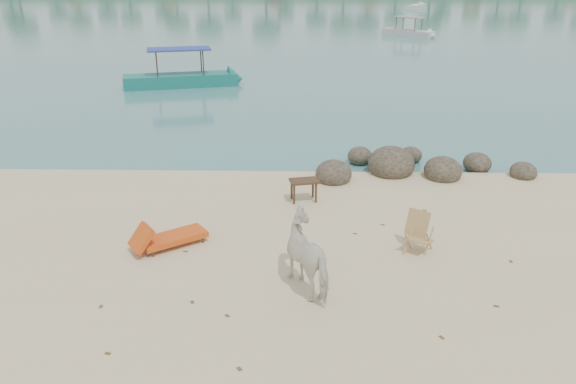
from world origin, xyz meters
name	(u,v)px	position (x,y,z in m)	size (l,w,h in m)	color
water	(302,1)	(0.00, 90.00, 0.00)	(400.00, 400.00, 0.00)	#3A7473
boulders	(406,167)	(2.93, 5.98, 0.19)	(6.28, 2.83, 1.01)	#312B20
cow	(312,256)	(0.10, -0.31, 0.68)	(0.73, 1.61, 1.36)	white
side_table	(304,192)	(-0.04, 3.81, 0.28)	(0.69, 0.45, 0.56)	black
lounge_chair	(173,235)	(-2.83, 1.31, 0.26)	(1.74, 0.61, 0.52)	#C66517
deck_chair	(419,235)	(2.34, 1.13, 0.41)	(0.52, 0.58, 0.82)	tan
boat_near	(179,55)	(-6.12, 18.56, 1.51)	(6.20, 1.39, 3.02)	#146961
boat_mid	(409,20)	(8.99, 40.13, 1.29)	(5.27, 1.19, 2.58)	#B8B8B4
boat_far	(417,6)	(15.84, 72.49, 0.31)	(5.42, 1.22, 0.63)	silver
dead_leaves	(314,283)	(0.15, -0.13, 0.00)	(7.89, 6.03, 0.00)	brown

